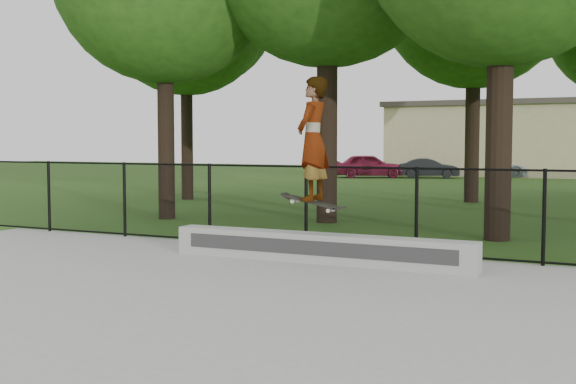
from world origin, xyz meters
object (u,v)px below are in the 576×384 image
object	(u,v)px
car_a	(369,166)
car_c	(496,166)
grind_ledge	(319,248)
skater_airborne	(313,141)
car_b	(429,168)

from	to	relation	value
car_a	car_c	bearing A→B (deg)	-80.47
grind_ledge	skater_airborne	bearing A→B (deg)	-89.07
car_a	skater_airborne	size ratio (longest dim) A/B	1.84
car_a	skater_airborne	distance (m)	28.72
car_b	skater_airborne	world-z (taller)	skater_airborne
grind_ledge	car_b	distance (m)	28.66
car_a	car_c	xyz separation A→B (m)	(6.09, 3.92, -0.05)
car_c	car_a	bearing A→B (deg)	127.06
skater_airborne	car_b	bearing A→B (deg)	100.92
grind_ledge	car_b	xyz separation A→B (m)	(-5.47, 28.13, 0.24)
car_b	skater_airborne	xyz separation A→B (m)	(5.47, -28.38, 1.45)
skater_airborne	car_c	bearing A→B (deg)	94.45
grind_ledge	skater_airborne	distance (m)	1.72
car_b	car_c	world-z (taller)	car_c
grind_ledge	car_b	world-z (taller)	car_b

